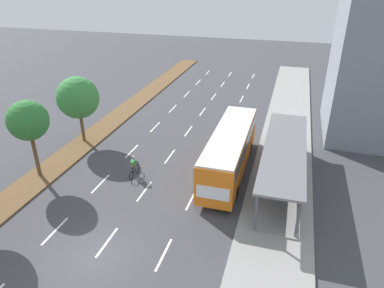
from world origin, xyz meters
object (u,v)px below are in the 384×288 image
bus (230,148)px  median_tree_third (78,98)px  bus_shelter (287,162)px  median_tree_second (28,121)px  cyclist (134,167)px

bus → median_tree_third: bearing=173.3°
bus_shelter → median_tree_second: 18.67m
median_tree_second → bus_shelter: bearing=12.6°
cyclist → bus: bearing=21.8°
bus_shelter → median_tree_third: 18.35m
median_tree_second → bus: bearing=18.8°
bus_shelter → cyclist: bus_shelter is taller
bus_shelter → median_tree_third: size_ratio=2.16×
bus_shelter → bus: 4.33m
bus_shelter → median_tree_third: median_tree_third is taller
bus → cyclist: size_ratio=6.20×
cyclist → median_tree_third: size_ratio=0.31×
bus → median_tree_third: size_ratio=1.91×
median_tree_second → median_tree_third: 6.30m
bus → cyclist: 7.40m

